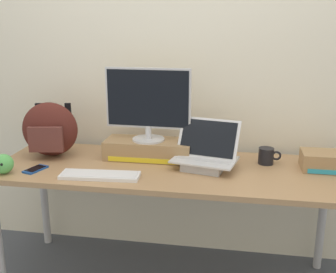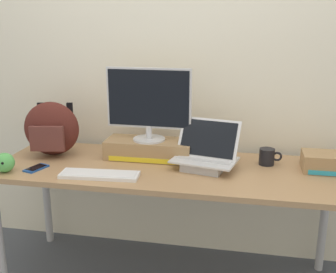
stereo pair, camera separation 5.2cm
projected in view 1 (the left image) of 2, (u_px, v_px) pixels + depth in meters
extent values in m
cube|color=silver|center=(180.00, 60.00, 2.60)|extent=(7.00, 0.10, 2.60)
cube|color=#A87F56|center=(168.00, 169.00, 2.34)|extent=(1.98, 0.70, 0.03)
cylinder|color=#B2B2B7|center=(44.00, 197.00, 2.86)|extent=(0.05, 0.05, 0.71)
cylinder|color=#B2B2B7|center=(322.00, 217.00, 2.56)|extent=(0.05, 0.05, 0.71)
cube|color=#9E7A51|center=(149.00, 149.00, 2.47)|extent=(0.52, 0.21, 0.11)
cube|color=yellow|center=(145.00, 161.00, 2.38)|extent=(0.44, 0.00, 0.03)
cylinder|color=silver|center=(148.00, 139.00, 2.45)|extent=(0.19, 0.19, 0.01)
cylinder|color=silver|center=(148.00, 132.00, 2.44)|extent=(0.04, 0.04, 0.08)
cube|color=silver|center=(148.00, 98.00, 2.38)|extent=(0.51, 0.03, 0.35)
cube|color=black|center=(147.00, 99.00, 2.37)|extent=(0.48, 0.02, 0.33)
cube|color=#ADADB2|center=(204.00, 165.00, 2.30)|extent=(0.26, 0.24, 0.05)
cube|color=silver|center=(205.00, 160.00, 2.29)|extent=(0.39, 0.30, 0.01)
cube|color=#B7B7BC|center=(205.00, 158.00, 2.30)|extent=(0.33, 0.19, 0.00)
cube|color=silver|center=(208.00, 138.00, 2.32)|extent=(0.37, 0.19, 0.21)
cube|color=black|center=(208.00, 138.00, 2.31)|extent=(0.33, 0.17, 0.18)
cube|color=white|center=(100.00, 175.00, 2.17)|extent=(0.43, 0.16, 0.02)
cube|color=silver|center=(100.00, 173.00, 2.17)|extent=(0.40, 0.13, 0.00)
ellipsoid|color=#4C1E19|center=(50.00, 129.00, 2.49)|extent=(0.36, 0.24, 0.33)
cube|color=brown|center=(46.00, 139.00, 2.39)|extent=(0.20, 0.07, 0.15)
cube|color=black|center=(40.00, 123.00, 2.58)|extent=(0.04, 0.03, 0.25)
cube|color=black|center=(69.00, 123.00, 2.58)|extent=(0.04, 0.03, 0.25)
cylinder|color=black|center=(266.00, 156.00, 2.37)|extent=(0.09, 0.09, 0.10)
torus|color=black|center=(276.00, 156.00, 2.36)|extent=(0.06, 0.01, 0.06)
cube|color=#19479E|center=(35.00, 169.00, 2.28)|extent=(0.11, 0.15, 0.01)
cube|color=black|center=(35.00, 168.00, 2.28)|extent=(0.09, 0.12, 0.00)
sphere|color=#56B256|center=(3.00, 164.00, 2.22)|extent=(0.11, 0.11, 0.11)
sphere|color=black|center=(2.00, 165.00, 2.17)|extent=(0.02, 0.02, 0.02)
cube|color=#9E7A51|center=(331.00, 161.00, 2.27)|extent=(0.32, 0.18, 0.10)
cube|color=#2899BC|center=(334.00, 173.00, 2.19)|extent=(0.27, 0.00, 0.02)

